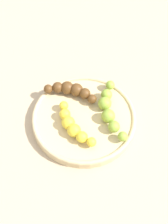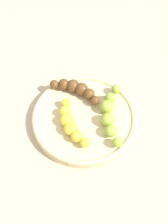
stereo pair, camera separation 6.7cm
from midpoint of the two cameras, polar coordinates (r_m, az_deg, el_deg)
ground_plane at (r=0.71m, az=2.73°, el=-1.92°), size 2.40×2.40×0.00m
fruit_bowl at (r=0.69m, az=2.77°, el=-1.39°), size 0.23×0.23×0.02m
banana_overripe at (r=0.71m, az=1.30°, el=4.09°), size 0.10×0.09×0.03m
banana_yellow at (r=0.66m, az=0.39°, el=-2.36°), size 0.04×0.13×0.03m
banana_green at (r=0.68m, az=7.61°, el=-0.57°), size 0.08×0.15×0.03m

